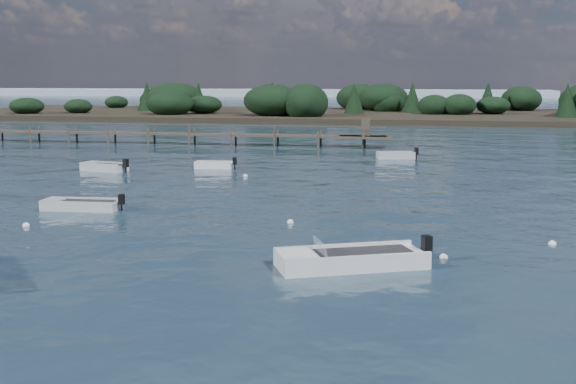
% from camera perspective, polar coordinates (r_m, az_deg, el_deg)
% --- Properties ---
extents(ground, '(400.00, 400.00, 0.00)m').
position_cam_1_polar(ground, '(81.19, 4.05, 4.38)').
color(ground, '#172937').
rests_on(ground, ground).
extents(tender_far_white, '(3.07, 1.23, 1.04)m').
position_cam_1_polar(tender_far_white, '(52.91, -5.86, 2.03)').
color(tender_far_white, silver).
rests_on(tender_far_white, ground).
extents(dinghy_mid_grey, '(4.17, 1.69, 1.04)m').
position_cam_1_polar(dinghy_mid_grey, '(37.64, -16.01, -1.14)').
color(dinghy_mid_grey, '#ACB1B4').
rests_on(dinghy_mid_grey, ground).
extents(dinghy_mid_white_a, '(5.55, 3.88, 1.30)m').
position_cam_1_polar(dinghy_mid_white_a, '(25.45, 4.97, -5.55)').
color(dinghy_mid_white_a, silver).
rests_on(dinghy_mid_white_a, ground).
extents(tender_far_grey_b, '(3.46, 1.91, 1.16)m').
position_cam_1_polar(tender_far_grey_b, '(59.53, 8.50, 2.77)').
color(tender_far_grey_b, '#ACB1B4').
rests_on(tender_far_grey_b, ground).
extents(tender_far_grey, '(3.81, 2.13, 1.20)m').
position_cam_1_polar(tender_far_grey, '(52.81, -14.30, 1.80)').
color(tender_far_grey, '#ACB1B4').
rests_on(tender_far_grey, ground).
extents(buoy_b, '(0.32, 0.32, 0.32)m').
position_cam_1_polar(buoy_b, '(27.24, 12.19, -5.11)').
color(buoy_b, white).
rests_on(buoy_b, ground).
extents(buoy_c, '(0.32, 0.32, 0.32)m').
position_cam_1_polar(buoy_c, '(34.33, -19.99, -2.53)').
color(buoy_c, white).
rests_on(buoy_c, ground).
extents(buoy_d, '(0.32, 0.32, 0.32)m').
position_cam_1_polar(buoy_d, '(30.62, 20.16, -3.90)').
color(buoy_d, white).
rests_on(buoy_d, ground).
extents(buoy_e, '(0.32, 0.32, 0.32)m').
position_cam_1_polar(buoy_e, '(48.53, -3.39, 1.25)').
color(buoy_e, white).
rests_on(buoy_e, ground).
extents(buoy_extra_b, '(0.32, 0.32, 0.32)m').
position_cam_1_polar(buoy_extra_b, '(32.96, 0.19, -2.45)').
color(buoy_extra_b, white).
rests_on(buoy_extra_b, ground).
extents(jetty, '(64.50, 3.20, 3.40)m').
position_cam_1_polar(jetty, '(75.48, -13.78, 4.54)').
color(jetty, '#463C33').
rests_on(jetty, ground).
extents(far_headland, '(190.00, 40.00, 5.80)m').
position_cam_1_polar(far_headland, '(121.36, 18.33, 6.42)').
color(far_headland, black).
rests_on(far_headland, ground).
extents(distant_haze, '(280.00, 20.00, 2.40)m').
position_cam_1_polar(distant_haze, '(269.59, -10.79, 7.49)').
color(distant_haze, '#99ADBD').
rests_on(distant_haze, ground).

